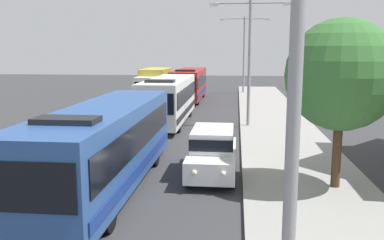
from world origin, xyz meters
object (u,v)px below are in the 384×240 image
(bus_middle, at_px, (189,83))
(streetlamp_far, at_px, (244,47))
(white_suv, at_px, (213,150))
(roadside_tree, at_px, (341,75))
(bus_lead, at_px, (107,144))
(streetlamp_near, at_px, (297,26))
(box_truck_oncoming, at_px, (155,84))
(streetlamp_mid, at_px, (250,50))
(bus_second_in_line, at_px, (169,99))

(bus_middle, height_order, streetlamp_far, streetlamp_far)
(white_suv, bearing_deg, roadside_tree, -17.44)
(bus_lead, height_order, bus_middle, same)
(bus_lead, height_order, streetlamp_near, streetlamp_near)
(white_suv, distance_m, roadside_tree, 5.66)
(box_truck_oncoming, bearing_deg, bus_middle, 16.10)
(streetlamp_mid, bearing_deg, roadside_tree, -76.82)
(bus_second_in_line, distance_m, streetlamp_mid, 6.42)
(streetlamp_far, bearing_deg, bus_second_in_line, -105.19)
(roadside_tree, bearing_deg, white_suv, 162.56)
(streetlamp_near, distance_m, streetlamp_far, 42.09)
(bus_second_in_line, height_order, roadside_tree, roadside_tree)
(streetlamp_mid, relative_size, roadside_tree, 1.32)
(bus_lead, xyz_separation_m, white_suv, (3.70, 2.10, -0.66))
(bus_second_in_line, bearing_deg, box_truck_oncoming, 105.62)
(bus_middle, bearing_deg, bus_lead, -90.00)
(bus_lead, bearing_deg, roadside_tree, 4.80)
(bus_second_in_line, bearing_deg, white_suv, -72.49)
(bus_lead, distance_m, streetlamp_far, 34.33)
(box_truck_oncoming, relative_size, roadside_tree, 1.27)
(bus_lead, relative_size, streetlamp_near, 1.33)
(bus_middle, xyz_separation_m, box_truck_oncoming, (-3.30, -0.95, 0.02))
(bus_second_in_line, height_order, streetlamp_mid, streetlamp_mid)
(bus_middle, relative_size, box_truck_oncoming, 1.42)
(bus_second_in_line, xyz_separation_m, roadside_tree, (8.20, -13.14, 2.47))
(bus_second_in_line, relative_size, streetlamp_mid, 1.33)
(streetlamp_mid, height_order, streetlamp_far, streetlamp_far)
(bus_lead, xyz_separation_m, bus_second_in_line, (-0.00, 13.83, -0.00))
(streetlamp_near, relative_size, streetlamp_mid, 1.10)
(bus_middle, bearing_deg, white_suv, -81.41)
(bus_second_in_line, distance_m, roadside_tree, 15.69)
(white_suv, bearing_deg, bus_second_in_line, 107.51)
(white_suv, bearing_deg, bus_middle, 98.59)
(bus_middle, distance_m, white_suv, 24.77)
(box_truck_oncoming, distance_m, streetlamp_near, 35.29)
(white_suv, bearing_deg, streetlamp_far, 86.92)
(streetlamp_far, bearing_deg, streetlamp_mid, -90.00)
(bus_middle, bearing_deg, box_truck_oncoming, -163.90)
(streetlamp_far, height_order, roadside_tree, streetlamp_far)
(streetlamp_near, bearing_deg, white_suv, 99.22)
(white_suv, height_order, streetlamp_near, streetlamp_near)
(streetlamp_near, bearing_deg, streetlamp_far, 90.00)
(bus_middle, relative_size, streetlamp_mid, 1.36)
(white_suv, distance_m, streetlamp_mid, 11.40)
(box_truck_oncoming, height_order, streetlamp_far, streetlamp_far)
(streetlamp_near, bearing_deg, bus_second_in_line, 103.67)
(box_truck_oncoming, xyz_separation_m, streetlamp_mid, (8.70, -12.96, 3.26))
(streetlamp_far, bearing_deg, bus_middle, -127.15)
(roadside_tree, bearing_deg, streetlamp_near, -107.20)
(bus_second_in_line, relative_size, bus_middle, 0.98)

